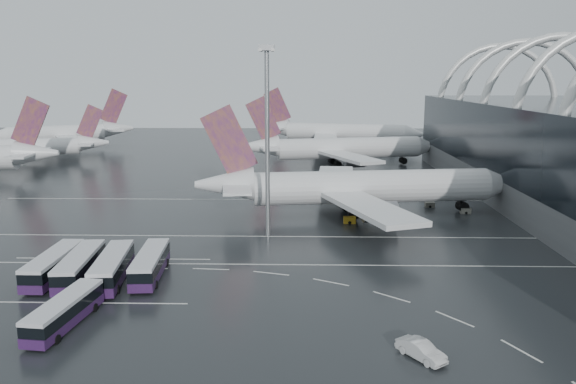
{
  "coord_description": "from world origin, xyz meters",
  "views": [
    {
      "loc": [
        2.97,
        -76.13,
        25.51
      ],
      "look_at": [
        0.8,
        14.06,
        7.0
      ],
      "focal_mm": 35.0,
      "sensor_mm": 36.0,
      "label": 1
    }
  ],
  "objects_px": {
    "floodlight_mast": "(267,119)",
    "airliner_gate_c": "(337,133)",
    "gse_cart_belly_e": "(365,207)",
    "gse_cart_belly_c": "(349,220)",
    "gse_cart_belly_b": "(430,205)",
    "gse_cart_belly_d": "(465,211)",
    "bus_row_near_b": "(80,266)",
    "bus_row_near_a": "(54,265)",
    "van_curve_c": "(421,350)",
    "jet_remote_far": "(66,134)",
    "bus_row_near_c": "(112,267)",
    "jet_remote_mid": "(45,147)",
    "bus_row_near_d": "(150,264)",
    "airliner_main": "(355,188)",
    "bus_row_far_b": "(65,311)",
    "airliner_gate_b": "(339,149)"
  },
  "relations": [
    {
      "from": "bus_row_near_c",
      "to": "bus_row_far_b",
      "type": "height_order",
      "value": "bus_row_near_c"
    },
    {
      "from": "bus_row_near_b",
      "to": "gse_cart_belly_e",
      "type": "bearing_deg",
      "value": -50.84
    },
    {
      "from": "airliner_gate_c",
      "to": "van_curve_c",
      "type": "distance_m",
      "value": 158.91
    },
    {
      "from": "bus_row_far_b",
      "to": "gse_cart_belly_b",
      "type": "xyz_separation_m",
      "value": [
        50.27,
        55.86,
        -1.12
      ]
    },
    {
      "from": "gse_cart_belly_b",
      "to": "gse_cart_belly_d",
      "type": "xyz_separation_m",
      "value": [
        5.66,
        -5.13,
        -0.0
      ]
    },
    {
      "from": "bus_row_near_c",
      "to": "gse_cart_belly_e",
      "type": "bearing_deg",
      "value": -49.2
    },
    {
      "from": "airliner_main",
      "to": "floodlight_mast",
      "type": "xyz_separation_m",
      "value": [
        -15.57,
        -13.9,
        13.88
      ]
    },
    {
      "from": "gse_cart_belly_b",
      "to": "van_curve_c",
      "type": "bearing_deg",
      "value": -103.24
    },
    {
      "from": "airliner_main",
      "to": "bus_row_far_b",
      "type": "relative_size",
      "value": 4.98
    },
    {
      "from": "bus_row_near_a",
      "to": "bus_row_near_c",
      "type": "bearing_deg",
      "value": -96.35
    },
    {
      "from": "airliner_gate_c",
      "to": "jet_remote_mid",
      "type": "relative_size",
      "value": 1.52
    },
    {
      "from": "jet_remote_far",
      "to": "bus_row_near_c",
      "type": "distance_m",
      "value": 145.0
    },
    {
      "from": "gse_cart_belly_e",
      "to": "gse_cart_belly_c",
      "type": "bearing_deg",
      "value": -110.98
    },
    {
      "from": "gse_cart_belly_b",
      "to": "gse_cart_belly_d",
      "type": "height_order",
      "value": "gse_cart_belly_b"
    },
    {
      "from": "bus_row_near_a",
      "to": "floodlight_mast",
      "type": "bearing_deg",
      "value": -51.96
    },
    {
      "from": "bus_row_near_a",
      "to": "floodlight_mast",
      "type": "distance_m",
      "value": 37.84
    },
    {
      "from": "jet_remote_far",
      "to": "gse_cart_belly_b",
      "type": "bearing_deg",
      "value": 111.57
    },
    {
      "from": "bus_row_far_b",
      "to": "bus_row_near_a",
      "type": "bearing_deg",
      "value": 34.07
    },
    {
      "from": "airliner_main",
      "to": "airliner_gate_b",
      "type": "relative_size",
      "value": 1.05
    },
    {
      "from": "airliner_gate_c",
      "to": "gse_cart_belly_b",
      "type": "height_order",
      "value": "airliner_gate_c"
    },
    {
      "from": "bus_row_near_a",
      "to": "gse_cart_belly_d",
      "type": "relative_size",
      "value": 7.05
    },
    {
      "from": "jet_remote_mid",
      "to": "bus_row_near_b",
      "type": "xyz_separation_m",
      "value": [
        50.96,
        -102.79,
        -2.64
      ]
    },
    {
      "from": "bus_row_near_b",
      "to": "jet_remote_far",
      "type": "bearing_deg",
      "value": 18.27
    },
    {
      "from": "gse_cart_belly_b",
      "to": "gse_cart_belly_d",
      "type": "relative_size",
      "value": 1.0
    },
    {
      "from": "bus_row_near_a",
      "to": "floodlight_mast",
      "type": "xyz_separation_m",
      "value": [
        26.42,
        20.86,
        17.28
      ]
    },
    {
      "from": "airliner_gate_c",
      "to": "gse_cart_belly_b",
      "type": "bearing_deg",
      "value": -68.13
    },
    {
      "from": "bus_row_near_b",
      "to": "gse_cart_belly_b",
      "type": "distance_m",
      "value": 68.56
    },
    {
      "from": "bus_row_far_b",
      "to": "floodlight_mast",
      "type": "distance_m",
      "value": 43.49
    },
    {
      "from": "airliner_gate_c",
      "to": "van_curve_c",
      "type": "relative_size",
      "value": 11.98
    },
    {
      "from": "jet_remote_far",
      "to": "gse_cart_belly_b",
      "type": "xyz_separation_m",
      "value": [
        110.02,
        -89.17,
        -5.03
      ]
    },
    {
      "from": "bus_row_near_d",
      "to": "gse_cart_belly_c",
      "type": "xyz_separation_m",
      "value": [
        28.17,
        28.1,
        -1.21
      ]
    },
    {
      "from": "bus_row_near_a",
      "to": "bus_row_near_b",
      "type": "relative_size",
      "value": 0.97
    },
    {
      "from": "airliner_gate_c",
      "to": "jet_remote_far",
      "type": "bearing_deg",
      "value": -161.09
    },
    {
      "from": "jet_remote_far",
      "to": "bus_row_near_c",
      "type": "relative_size",
      "value": 3.25
    },
    {
      "from": "floodlight_mast",
      "to": "airliner_gate_c",
      "type": "bearing_deg",
      "value": 81.15
    },
    {
      "from": "van_curve_c",
      "to": "floodlight_mast",
      "type": "bearing_deg",
      "value": 75.81
    },
    {
      "from": "jet_remote_mid",
      "to": "floodlight_mast",
      "type": "distance_m",
      "value": 110.85
    },
    {
      "from": "bus_row_near_b",
      "to": "gse_cart_belly_e",
      "type": "distance_m",
      "value": 56.55
    },
    {
      "from": "airliner_main",
      "to": "airliner_gate_c",
      "type": "xyz_separation_m",
      "value": [
        2.77,
        103.94,
        0.23
      ]
    },
    {
      "from": "gse_cart_belly_c",
      "to": "floodlight_mast",
      "type": "bearing_deg",
      "value": -150.38
    },
    {
      "from": "gse_cart_belly_c",
      "to": "bus_row_near_b",
      "type": "bearing_deg",
      "value": -141.48
    },
    {
      "from": "airliner_gate_b",
      "to": "floodlight_mast",
      "type": "height_order",
      "value": "floodlight_mast"
    },
    {
      "from": "gse_cart_belly_d",
      "to": "bus_row_near_d",
      "type": "bearing_deg",
      "value": -144.82
    },
    {
      "from": "bus_row_near_a",
      "to": "bus_row_far_b",
      "type": "bearing_deg",
      "value": -152.86
    },
    {
      "from": "gse_cart_belly_c",
      "to": "airliner_gate_c",
      "type": "bearing_deg",
      "value": 87.77
    },
    {
      "from": "airliner_gate_c",
      "to": "van_curve_c",
      "type": "xyz_separation_m",
      "value": [
        -1.77,
        -158.83,
        -4.62
      ]
    },
    {
      "from": "floodlight_mast",
      "to": "gse_cart_belly_d",
      "type": "bearing_deg",
      "value": 23.22
    },
    {
      "from": "airliner_main",
      "to": "van_curve_c",
      "type": "xyz_separation_m",
      "value": [
        1.0,
        -54.89,
        -4.39
      ]
    },
    {
      "from": "bus_row_far_b",
      "to": "floodlight_mast",
      "type": "height_order",
      "value": "floodlight_mast"
    },
    {
      "from": "jet_remote_far",
      "to": "gse_cart_belly_c",
      "type": "relative_size",
      "value": 21.48
    }
  ]
}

